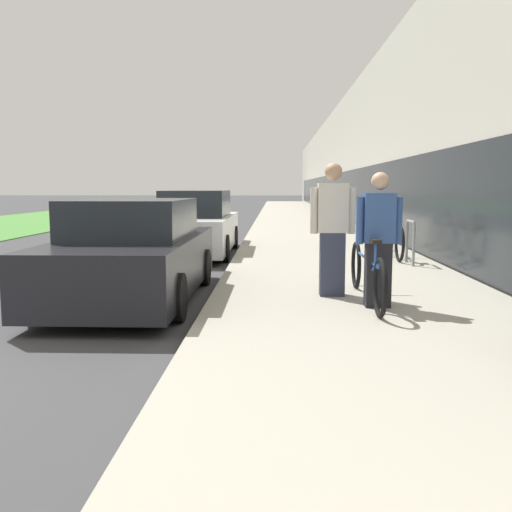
{
  "coord_description": "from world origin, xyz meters",
  "views": [
    {
      "loc": [
        4.33,
        -4.32,
        1.62
      ],
      "look_at": [
        3.73,
        13.67,
        -0.56
      ],
      "focal_mm": 40.0,
      "sensor_mm": 36.0,
      "label": 1
    }
  ],
  "objects_px": {
    "cruiser_bike_middle": "(371,232)",
    "person_bystander": "(333,230)",
    "bike_rack_hoop": "(410,238)",
    "cruiser_bike_nearest": "(394,240)",
    "vintage_roadster_curbside": "(197,226)",
    "tandem_bicycle": "(367,273)",
    "parked_sedan_curbside": "(134,254)",
    "person_rider": "(379,240)"
  },
  "relations": [
    {
      "from": "cruiser_bike_middle",
      "to": "person_bystander",
      "type": "bearing_deg",
      "value": -104.03
    },
    {
      "from": "person_bystander",
      "to": "bike_rack_hoop",
      "type": "bearing_deg",
      "value": 60.75
    },
    {
      "from": "cruiser_bike_nearest",
      "to": "vintage_roadster_curbside",
      "type": "bearing_deg",
      "value": 156.25
    },
    {
      "from": "tandem_bicycle",
      "to": "cruiser_bike_middle",
      "type": "xyz_separation_m",
      "value": [
        1.18,
        6.74,
        -0.0
      ]
    },
    {
      "from": "tandem_bicycle",
      "to": "parked_sedan_curbside",
      "type": "xyz_separation_m",
      "value": [
        -3.2,
        0.71,
        0.14
      ]
    },
    {
      "from": "bike_rack_hoop",
      "to": "cruiser_bike_middle",
      "type": "distance_m",
      "value": 3.12
    },
    {
      "from": "parked_sedan_curbside",
      "to": "person_rider",
      "type": "bearing_deg",
      "value": -17.58
    },
    {
      "from": "tandem_bicycle",
      "to": "person_bystander",
      "type": "bearing_deg",
      "value": 136.06
    },
    {
      "from": "person_bystander",
      "to": "parked_sedan_curbside",
      "type": "relative_size",
      "value": 0.41
    },
    {
      "from": "person_bystander",
      "to": "bike_rack_hoop",
      "type": "distance_m",
      "value": 3.72
    },
    {
      "from": "person_rider",
      "to": "bike_rack_hoop",
      "type": "height_order",
      "value": "person_rider"
    },
    {
      "from": "bike_rack_hoop",
      "to": "cruiser_bike_middle",
      "type": "relative_size",
      "value": 0.46
    },
    {
      "from": "person_rider",
      "to": "parked_sedan_curbside",
      "type": "distance_m",
      "value": 3.46
    },
    {
      "from": "tandem_bicycle",
      "to": "bike_rack_hoop",
      "type": "distance_m",
      "value": 3.89
    },
    {
      "from": "cruiser_bike_nearest",
      "to": "vintage_roadster_curbside",
      "type": "distance_m",
      "value": 4.75
    },
    {
      "from": "cruiser_bike_middle",
      "to": "parked_sedan_curbside",
      "type": "distance_m",
      "value": 7.45
    },
    {
      "from": "cruiser_bike_middle",
      "to": "vintage_roadster_curbside",
      "type": "xyz_separation_m",
      "value": [
        -4.25,
        -0.36,
        0.18
      ]
    },
    {
      "from": "person_bystander",
      "to": "cruiser_bike_middle",
      "type": "bearing_deg",
      "value": 75.97
    },
    {
      "from": "person_rider",
      "to": "bike_rack_hoop",
      "type": "xyz_separation_m",
      "value": [
        1.32,
        3.95,
        -0.32
      ]
    },
    {
      "from": "bike_rack_hoop",
      "to": "parked_sedan_curbside",
      "type": "relative_size",
      "value": 0.19
    },
    {
      "from": "parked_sedan_curbside",
      "to": "tandem_bicycle",
      "type": "bearing_deg",
      "value": -12.5
    },
    {
      "from": "bike_rack_hoop",
      "to": "parked_sedan_curbside",
      "type": "height_order",
      "value": "parked_sedan_curbside"
    },
    {
      "from": "cruiser_bike_middle",
      "to": "parked_sedan_curbside",
      "type": "relative_size",
      "value": 0.42
    },
    {
      "from": "vintage_roadster_curbside",
      "to": "parked_sedan_curbside",
      "type": "bearing_deg",
      "value": -91.29
    },
    {
      "from": "vintage_roadster_curbside",
      "to": "cruiser_bike_middle",
      "type": "bearing_deg",
      "value": 4.83
    },
    {
      "from": "person_rider",
      "to": "cruiser_bike_middle",
      "type": "bearing_deg",
      "value": 81.19
    },
    {
      "from": "cruiser_bike_middle",
      "to": "vintage_roadster_curbside",
      "type": "bearing_deg",
      "value": -175.17
    },
    {
      "from": "person_rider",
      "to": "parked_sedan_curbside",
      "type": "height_order",
      "value": "person_rider"
    },
    {
      "from": "person_bystander",
      "to": "cruiser_bike_middle",
      "type": "distance_m",
      "value": 6.56
    },
    {
      "from": "person_bystander",
      "to": "vintage_roadster_curbside",
      "type": "height_order",
      "value": "person_bystander"
    },
    {
      "from": "bike_rack_hoop",
      "to": "cruiser_bike_middle",
      "type": "height_order",
      "value": "cruiser_bike_middle"
    },
    {
      "from": "tandem_bicycle",
      "to": "person_bystander",
      "type": "xyz_separation_m",
      "value": [
        -0.41,
        0.39,
        0.53
      ]
    },
    {
      "from": "cruiser_bike_nearest",
      "to": "vintage_roadster_curbside",
      "type": "height_order",
      "value": "vintage_roadster_curbside"
    },
    {
      "from": "tandem_bicycle",
      "to": "cruiser_bike_nearest",
      "type": "relative_size",
      "value": 1.46
    },
    {
      "from": "cruiser_bike_middle",
      "to": "parked_sedan_curbside",
      "type": "xyz_separation_m",
      "value": [
        -4.38,
        -6.03,
        0.15
      ]
    },
    {
      "from": "parked_sedan_curbside",
      "to": "vintage_roadster_curbside",
      "type": "height_order",
      "value": "vintage_roadster_curbside"
    },
    {
      "from": "tandem_bicycle",
      "to": "person_bystander",
      "type": "relative_size",
      "value": 1.45
    },
    {
      "from": "tandem_bicycle",
      "to": "person_rider",
      "type": "distance_m",
      "value": 0.57
    },
    {
      "from": "bike_rack_hoop",
      "to": "parked_sedan_curbside",
      "type": "xyz_separation_m",
      "value": [
        -4.6,
        -2.91,
        0.0
      ]
    },
    {
      "from": "person_rider",
      "to": "person_bystander",
      "type": "distance_m",
      "value": 0.88
    },
    {
      "from": "person_rider",
      "to": "vintage_roadster_curbside",
      "type": "height_order",
      "value": "person_rider"
    },
    {
      "from": "tandem_bicycle",
      "to": "parked_sedan_curbside",
      "type": "distance_m",
      "value": 3.28
    }
  ]
}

